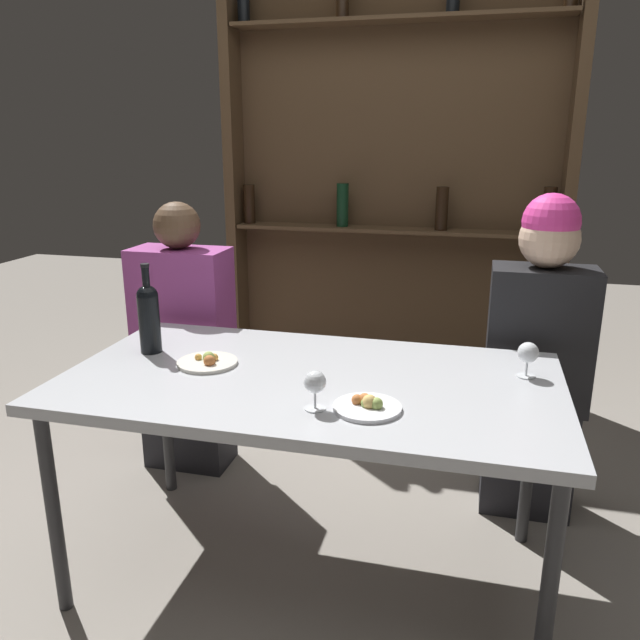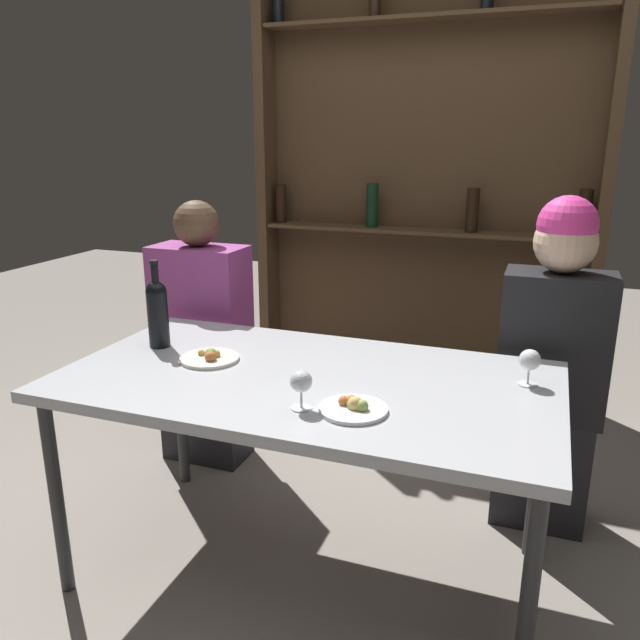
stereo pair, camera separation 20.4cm
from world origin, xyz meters
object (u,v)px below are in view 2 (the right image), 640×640
food_plate_1 (353,407)px  seated_person_left (203,343)px  wine_glass_1 (530,361)px  wine_bottle (157,310)px  seated_person_right (551,370)px  wine_glass_0 (301,383)px  food_plate_0 (210,358)px

food_plate_1 → seated_person_left: size_ratio=0.16×
wine_glass_1 → wine_bottle: bearing=-176.5°
wine_glass_1 → seated_person_right: seated_person_right is taller
food_plate_1 → seated_person_left: (-0.96, 0.81, -0.18)m
wine_glass_0 → wine_glass_1: (0.58, 0.40, -0.00)m
food_plate_1 → seated_person_left: bearing=140.0°
wine_bottle → food_plate_0: (0.24, -0.07, -0.13)m
food_plate_0 → wine_bottle: bearing=164.1°
wine_glass_1 → seated_person_right: (0.07, 0.44, -0.17)m
wine_glass_1 → food_plate_1: 0.58m
wine_glass_1 → food_plate_1: wine_glass_1 is taller
wine_glass_0 → seated_person_left: bearing=134.3°
food_plate_0 → seated_person_right: bearing=28.1°
wine_glass_0 → food_plate_0: bearing=149.8°
wine_bottle → seated_person_right: 1.45m
food_plate_1 → wine_glass_0: bearing=-166.6°
food_plate_0 → seated_person_left: bearing=123.1°
seated_person_right → food_plate_0: bearing=-151.9°
seated_person_left → seated_person_right: 1.48m
wine_glass_0 → food_plate_1: size_ratio=0.59×
food_plate_1 → seated_person_right: size_ratio=0.15×
wine_glass_0 → seated_person_left: seated_person_left is taller
wine_glass_0 → seated_person_right: seated_person_right is taller
wine_bottle → food_plate_1: size_ratio=1.64×
wine_bottle → seated_person_right: seated_person_right is taller
wine_glass_0 → wine_glass_1: size_ratio=1.00×
food_plate_0 → wine_glass_0: bearing=-30.2°
food_plate_1 → seated_person_left: 1.26m
wine_glass_0 → food_plate_1: 0.16m
wine_bottle → seated_person_right: bearing=21.0°
seated_person_left → seated_person_right: (1.47, 0.00, 0.07)m
wine_bottle → food_plate_0: bearing=-15.9°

